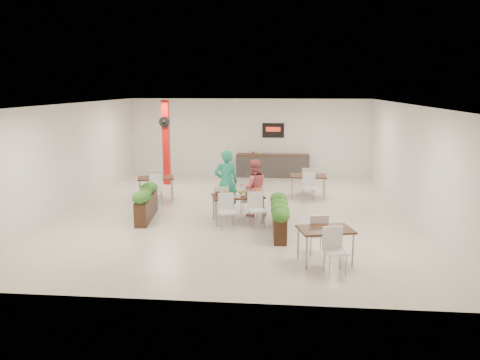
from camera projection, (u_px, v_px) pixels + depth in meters
The scene contains 12 objects.
ground at pixel (235, 212), 14.06m from camera, with size 12.00×12.00×0.00m, color beige.
room_shell at pixel (234, 145), 13.66m from camera, with size 10.10×12.10×3.22m.
red_column at pixel (166, 142), 17.70m from camera, with size 0.40×0.41×3.20m.
service_counter at pixel (273, 165), 19.39m from camera, with size 3.00×0.64×2.20m.
main_table at pixel (237, 199), 12.90m from camera, with size 1.62×1.89×0.92m.
diner_man at pixel (226, 183), 13.51m from camera, with size 0.70×0.46×1.92m, color #249E7B.
diner_woman at pixel (254, 188), 13.47m from camera, with size 0.81×0.63×1.66m, color #E1646B.
planter_left at pixel (146, 200), 13.25m from camera, with size 0.58×2.06×1.09m.
planter_right at pixel (279, 215), 11.83m from camera, with size 0.47×1.95×1.02m.
side_table_a at pixel (156, 181), 15.45m from camera, with size 1.34×1.67×0.92m.
side_table_b at pixel (308, 179), 15.80m from camera, with size 1.20×1.62×0.92m.
side_table_c at pixel (325, 235), 9.89m from camera, with size 1.27×1.67×0.92m.
Camera 1 is at (1.42, -13.52, 3.70)m, focal length 35.00 mm.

